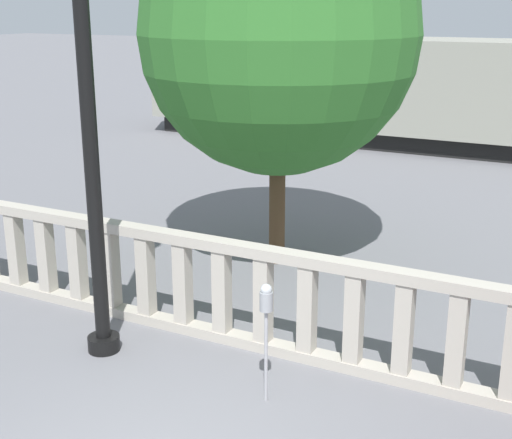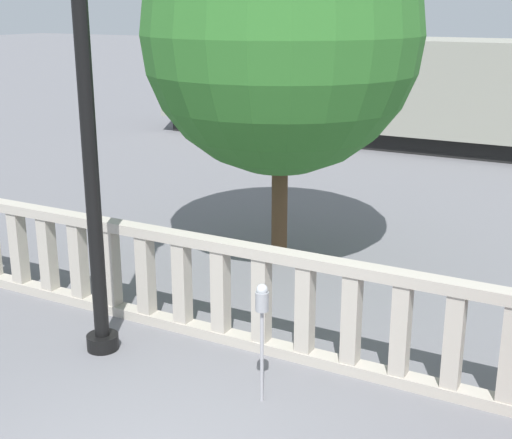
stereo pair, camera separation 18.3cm
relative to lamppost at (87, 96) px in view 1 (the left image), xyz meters
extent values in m
cube|color=#ADA599|center=(2.14, 0.97, -3.23)|extent=(16.05, 0.24, 0.14)
cube|color=#ADA599|center=(2.14, 0.97, -1.95)|extent=(16.05, 0.24, 0.14)
cube|color=#ADA599|center=(-2.45, 0.97, -2.59)|extent=(0.20, 0.20, 1.14)
cube|color=#ADA599|center=(-1.84, 0.97, -2.59)|extent=(0.20, 0.20, 1.14)
cube|color=#ADA599|center=(-1.23, 0.97, -2.59)|extent=(0.20, 0.20, 1.14)
cube|color=#ADA599|center=(-0.61, 0.97, -2.59)|extent=(0.20, 0.20, 1.14)
cube|color=#ADA599|center=(0.00, 0.97, -2.59)|extent=(0.20, 0.20, 1.14)
cube|color=#ADA599|center=(0.61, 0.97, -2.59)|extent=(0.20, 0.20, 1.14)
cube|color=#ADA599|center=(1.22, 0.97, -2.59)|extent=(0.20, 0.20, 1.14)
cube|color=#ADA599|center=(1.84, 0.97, -2.59)|extent=(0.20, 0.20, 1.14)
cube|color=#ADA599|center=(2.45, 0.97, -2.59)|extent=(0.20, 0.20, 1.14)
cube|color=#ADA599|center=(3.06, 0.97, -2.59)|extent=(0.20, 0.20, 1.14)
cube|color=#ADA599|center=(3.68, 0.97, -2.59)|extent=(0.20, 0.20, 1.14)
cube|color=#ADA599|center=(4.29, 0.97, -2.59)|extent=(0.20, 0.20, 1.14)
cylinder|color=black|center=(0.00, 0.00, -3.20)|extent=(0.42, 0.42, 0.20)
cylinder|color=black|center=(0.00, 0.00, -0.13)|extent=(0.19, 0.19, 5.95)
cylinder|color=#99999E|center=(2.43, -0.13, -2.74)|extent=(0.04, 0.04, 1.11)
cylinder|color=gray|center=(2.43, -0.13, -2.08)|extent=(0.15, 0.15, 0.22)
sphere|color=#B2B7BC|center=(2.43, -0.13, -1.94)|extent=(0.13, 0.13, 0.13)
cylinder|color=#4C3823|center=(0.55, 4.05, -2.21)|extent=(0.27, 0.27, 2.17)
sphere|color=#2D6B28|center=(0.55, 4.05, 0.57)|extent=(4.53, 4.53, 4.53)
camera|label=1|loc=(5.63, -6.56, 1.04)|focal=50.00mm
camera|label=2|loc=(5.79, -6.47, 1.04)|focal=50.00mm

